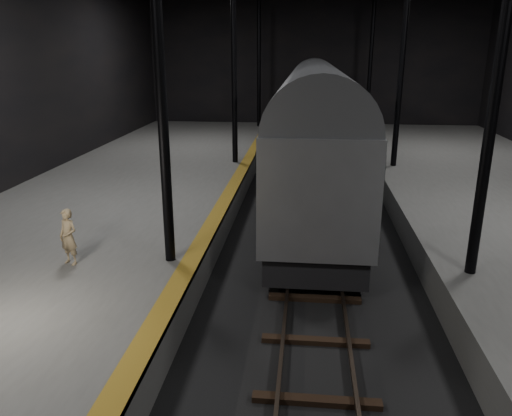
# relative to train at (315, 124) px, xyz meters

# --- Properties ---
(ground) EXTENTS (44.00, 44.00, 0.00)m
(ground) POSITION_rel_train_xyz_m (0.00, -6.42, -3.14)
(ground) COLOR black
(ground) RESTS_ON ground
(platform_left) EXTENTS (9.00, 43.80, 1.00)m
(platform_left) POSITION_rel_train_xyz_m (-7.50, -6.42, -2.64)
(platform_left) COLOR #565654
(platform_left) RESTS_ON ground
(tactile_strip) EXTENTS (0.50, 43.80, 0.01)m
(tactile_strip) POSITION_rel_train_xyz_m (-3.25, -6.42, -2.13)
(tactile_strip) COLOR olive
(tactile_strip) RESTS_ON platform_left
(track) EXTENTS (2.40, 43.00, 0.24)m
(track) POSITION_rel_train_xyz_m (0.00, -6.42, -3.07)
(track) COLOR #3F3328
(track) RESTS_ON ground
(train) EXTENTS (3.15, 21.05, 5.63)m
(train) POSITION_rel_train_xyz_m (0.00, 0.00, 0.00)
(train) COLOR #A4A7AC
(train) RESTS_ON ground
(woman) EXTENTS (0.63, 0.52, 1.47)m
(woman) POSITION_rel_train_xyz_m (-6.28, -10.93, -1.41)
(woman) COLOR tan
(woman) RESTS_ON platform_left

